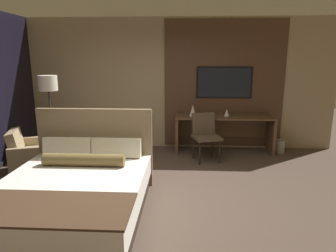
% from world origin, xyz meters
% --- Properties ---
extents(ground_plane, '(16.00, 16.00, 0.00)m').
position_xyz_m(ground_plane, '(0.00, 0.00, 0.00)').
color(ground_plane, '#4C3D33').
extents(wall_back_tv_panel, '(7.20, 0.09, 2.80)m').
position_xyz_m(wall_back_tv_panel, '(0.18, 2.59, 1.40)').
color(wall_back_tv_panel, tan).
rests_on(wall_back_tv_panel, ground_plane).
extents(bed, '(1.77, 2.18, 1.21)m').
position_xyz_m(bed, '(-0.99, -0.52, 0.31)').
color(bed, '#33281E').
rests_on(bed, ground_plane).
extents(desk, '(2.04, 0.58, 0.77)m').
position_xyz_m(desk, '(1.23, 2.28, 0.53)').
color(desk, brown).
rests_on(desk, ground_plane).
extents(tv, '(1.17, 0.04, 0.66)m').
position_xyz_m(tv, '(1.23, 2.52, 1.45)').
color(tv, black).
extents(desk_chair, '(0.61, 0.60, 0.91)m').
position_xyz_m(desk_chair, '(0.80, 1.73, 0.55)').
color(desk_chair, '#4C3D2D').
rests_on(desk_chair, ground_plane).
extents(armchair_by_window, '(0.95, 0.98, 0.77)m').
position_xyz_m(armchair_by_window, '(-2.24, 0.91, 0.26)').
color(armchair_by_window, '#998460').
rests_on(armchair_by_window, ground_plane).
extents(floor_lamp, '(0.34, 0.34, 1.65)m').
position_xyz_m(floor_lamp, '(-2.13, 1.47, 1.38)').
color(floor_lamp, '#282623').
rests_on(floor_lamp, ground_plane).
extents(vase_tall, '(0.14, 0.14, 0.23)m').
position_xyz_m(vase_tall, '(0.57, 2.22, 0.89)').
color(vase_tall, silver).
rests_on(vase_tall, desk).
extents(vase_short, '(0.11, 0.11, 0.15)m').
position_xyz_m(vase_short, '(1.27, 2.25, 0.85)').
color(vase_short, silver).
rests_on(vase_short, desk).
extents(waste_bin, '(0.22, 0.22, 0.28)m').
position_xyz_m(waste_bin, '(2.40, 2.23, 0.14)').
color(waste_bin, gray).
rests_on(waste_bin, ground_plane).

